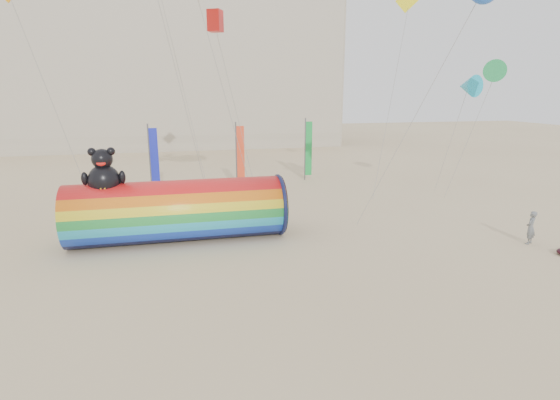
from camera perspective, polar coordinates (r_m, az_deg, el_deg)
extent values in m
plane|color=#CCB58C|center=(19.56, -0.41, -7.96)|extent=(160.00, 160.00, 0.00)
cube|color=#B7AD99|center=(64.22, -21.31, 15.48)|extent=(60.00, 15.00, 20.00)
cube|color=#28303D|center=(56.76, -22.36, 16.21)|extent=(59.50, 0.12, 17.00)
cylinder|color=red|center=(22.36, -13.14, -1.37)|extent=(10.51, 3.07, 3.07)
torus|color=#0F1438|center=(22.93, -0.18, -0.61)|extent=(0.21, 3.21, 3.21)
cylinder|color=black|center=(22.96, 0.12, -0.59)|extent=(0.05, 3.04, 3.04)
ellipsoid|color=black|center=(22.25, -21.98, 2.31)|extent=(1.50, 1.34, 1.58)
ellipsoid|color=yellow|center=(21.79, -22.13, 1.83)|extent=(0.77, 0.34, 0.67)
sphere|color=black|center=(22.08, -22.22, 4.98)|extent=(0.96, 0.96, 0.96)
sphere|color=black|center=(22.10, -23.39, 5.79)|extent=(0.39, 0.39, 0.39)
sphere|color=black|center=(21.97, -21.22, 5.95)|extent=(0.39, 0.39, 0.39)
ellipsoid|color=red|center=(21.71, -22.34, 4.48)|extent=(0.42, 0.15, 0.27)
ellipsoid|color=black|center=(22.27, -24.16, 2.57)|extent=(0.32, 0.32, 0.63)
ellipsoid|color=black|center=(22.02, -19.91, 2.84)|extent=(0.32, 0.32, 0.63)
imported|color=slate|center=(24.69, 29.93, -3.15)|extent=(0.73, 0.65, 1.66)
cylinder|color=#59595E|center=(31.54, -16.61, 4.82)|extent=(0.10, 0.10, 5.20)
cube|color=#1A23C3|center=(31.52, -16.05, 4.94)|extent=(0.56, 0.06, 4.50)
cylinder|color=#59595E|center=(32.19, -5.71, 5.50)|extent=(0.10, 0.10, 5.20)
cube|color=#F34422|center=(32.22, -5.17, 5.62)|extent=(0.56, 0.06, 4.50)
cylinder|color=#59595E|center=(36.82, 3.30, 6.62)|extent=(0.10, 0.10, 5.20)
cube|color=green|center=(36.91, 3.76, 6.71)|extent=(0.56, 0.06, 4.50)
cone|color=green|center=(30.10, 26.26, 14.87)|extent=(1.30, 1.30, 1.17)
cone|color=#1BAEDA|center=(31.91, 23.28, 13.50)|extent=(1.42, 1.42, 1.28)
cube|color=red|center=(27.16, -8.46, 22.14)|extent=(0.74, 0.74, 1.19)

